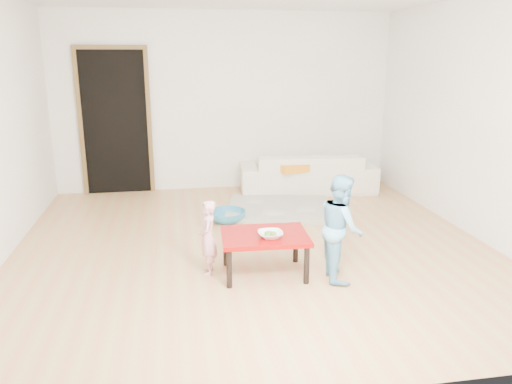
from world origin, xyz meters
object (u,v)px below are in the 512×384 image
object	(u,v)px
sofa	(307,172)
red_table	(264,254)
basin	(227,216)
bowl	(270,235)
child_pink	(208,238)
child_blue	(341,227)

from	to	relation	value
sofa	red_table	bearing A→B (deg)	71.89
sofa	basin	distance (m)	1.83
bowl	basin	bearing A→B (deg)	97.10
child_pink	child_blue	size ratio (longest dim) A/B	0.73
sofa	child_blue	size ratio (longest dim) A/B	2.05
child_pink	child_blue	xyz separation A→B (m)	(1.18, -0.29, 0.13)
basin	child_pink	bearing A→B (deg)	-103.29
child_pink	basin	world-z (taller)	child_pink
sofa	red_table	xyz separation A→B (m)	(-1.17, -2.78, -0.09)
bowl	child_blue	distance (m)	0.64
sofa	basin	world-z (taller)	sofa
basin	child_blue	bearing A→B (deg)	-64.32
child_blue	red_table	bearing A→B (deg)	80.48
child_pink	basin	size ratio (longest dim) A/B	1.58
red_table	basin	size ratio (longest dim) A/B	1.77
bowl	red_table	bearing A→B (deg)	110.52
child_blue	sofa	bearing A→B (deg)	-3.82
child_blue	basin	distance (m)	1.97
sofa	bowl	bearing A→B (deg)	73.17
sofa	bowl	size ratio (longest dim) A/B	8.87
child_pink	sofa	bearing A→B (deg)	154.11
bowl	basin	distance (m)	1.70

